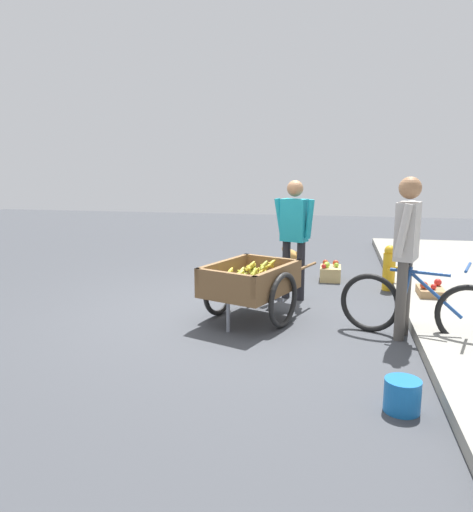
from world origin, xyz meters
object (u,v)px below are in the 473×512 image
Objects in this scene: cyclist_person at (407,242)px; apple_crate at (330,272)px; plastic_bucket at (402,395)px; mixed_fruit_crate at (430,295)px; dog at (290,254)px; fruit_cart at (250,285)px; fire_hydrant at (389,268)px; vendor_person at (294,229)px; bicycle at (417,307)px.

cyclist_person is 2.79m from apple_crate.
apple_crate is (-4.21, -0.59, 0.00)m from plastic_bucket.
mixed_fruit_crate is (-3.09, 0.73, -0.00)m from plastic_bucket.
plastic_bucket is at bearing -6.57° from cyclist_person.
dog is at bearing -165.17° from plastic_bucket.
fire_hydrant is (-1.82, 1.76, -0.10)m from fruit_cart.
vendor_person is 2.01m from mixed_fruit_crate.
cyclist_person reaches higher than bicycle.
bicycle is 3.62× the size of mixed_fruit_crate.
cyclist_person is 6.26× the size of plastic_bucket.
dog is at bearing -131.69° from mixed_fruit_crate.
bicycle reaches higher than apple_crate.
fire_hydrant is 0.84m from mixed_fruit_crate.
dog is at bearing -126.44° from fire_hydrant.
dog is (-1.90, -0.21, -0.70)m from vendor_person.
plastic_bucket is at bearing 14.83° from dog.
vendor_person is 0.95× the size of cyclist_person.
plastic_bucket is (3.00, 1.08, -0.85)m from vendor_person.
apple_crate is (-1.22, 0.49, -0.85)m from vendor_person.
mixed_fruit_crate is at bearing 166.72° from plastic_bucket.
plastic_bucket is 0.62× the size of apple_crate.
cyclist_person is at bearing -108.38° from bicycle.
fire_hydrant is at bearing -144.30° from mixed_fruit_crate.
cyclist_person reaches higher than mixed_fruit_crate.
bicycle is at bearing 46.63° from vendor_person.
mixed_fruit_crate is (0.66, 0.47, -0.21)m from fire_hydrant.
mixed_fruit_crate is at bearing 159.03° from cyclist_person.
mixed_fruit_crate is (1.81, 2.03, -0.15)m from dog.
cyclist_person is 2.56× the size of fire_hydrant.
bicycle is at bearing 71.62° from cyclist_person.
apple_crate is (-2.56, -0.93, -0.23)m from bicycle.
cyclist_person is (-0.05, -0.14, 0.69)m from bicycle.
bicycle is at bearing 2.24° from fire_hydrant.
bicycle is (1.35, 1.42, -0.62)m from vendor_person.
bicycle reaches higher than fire_hydrant.
cyclist_person is at bearing 173.43° from plastic_bucket.
cyclist_person is at bearing -20.97° from mixed_fruit_crate.
cyclist_person reaches higher than fruit_cart.
mixed_fruit_crate is (-0.10, 1.81, -0.85)m from vendor_person.
fire_hydrant is at bearing 135.93° from fruit_cart.
cyclist_person is at bearing 82.18° from fruit_cart.
mixed_fruit_crate is (1.12, 1.32, -0.00)m from apple_crate.
cyclist_person is at bearing 17.43° from apple_crate.
vendor_person is at bearing -60.65° from fire_hydrant.
bicycle is 2.74m from apple_crate.
fire_hydrant reaches higher than dog.
vendor_person is 1.67m from fire_hydrant.
mixed_fruit_crate is at bearing 93.07° from vendor_person.
fruit_cart is 2.54m from mixed_fruit_crate.
fire_hydrant is at bearing -177.76° from bicycle.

